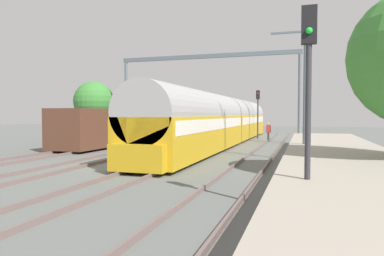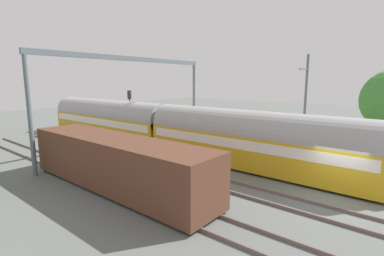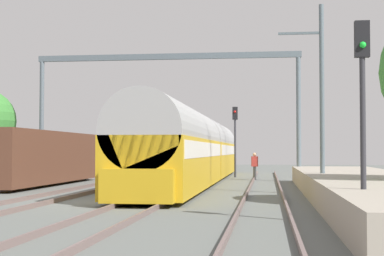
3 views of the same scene
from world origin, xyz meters
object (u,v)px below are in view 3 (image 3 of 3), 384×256
Objects in this scene: passenger_train at (196,149)px; railway_signal_near at (363,94)px; railway_signal_far at (235,132)px; catenary_gantry at (167,85)px; freight_car at (37,158)px; person_crossing at (255,164)px.

railway_signal_near reaches higher than passenger_train.
railway_signal_far is 0.30× the size of catenary_gantry.
railway_signal_far is (-4.56, 27.29, -0.07)m from railway_signal_near.
passenger_train is 2.53× the size of freight_car.
passenger_train is 9.10m from freight_car.
person_crossing is 0.35× the size of railway_signal_far.
railway_signal_far is 7.26m from catenary_gantry.
catenary_gantry reaches higher than railway_signal_far.
freight_car is at bearing 132.17° from railway_signal_near.
catenary_gantry is (-3.93, -5.44, 2.75)m from railway_signal_far.
freight_car is 9.48m from catenary_gantry.
railway_signal_far is at bearing 48.43° from freight_car.
catenary_gantry reaches higher than person_crossing.
passenger_train is 4.71m from person_crossing.
passenger_train is at bearing 27.56° from freight_car.
railway_signal_far reaches higher than freight_car.
person_crossing is 4.63m from railway_signal_far.
catenary_gantry is (-2.01, 1.60, 3.93)m from passenger_train.
freight_car is at bearing -152.44° from passenger_train.
catenary_gantry is at bearing 111.24° from railway_signal_near.
railway_signal_far is (-1.43, 3.86, 2.13)m from person_crossing.
passenger_train reaches higher than person_crossing.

